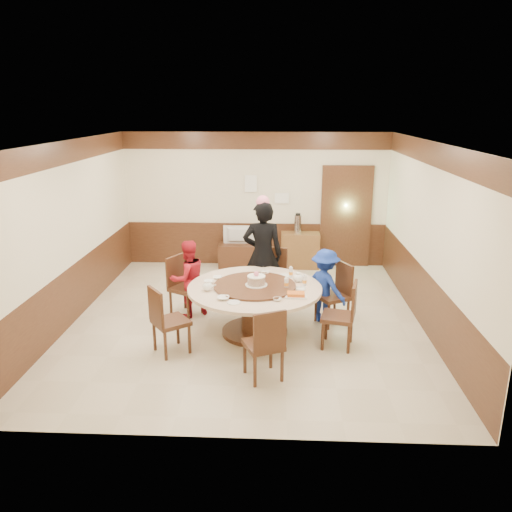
{
  "coord_description": "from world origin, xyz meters",
  "views": [
    {
      "loc": [
        0.5,
        -7.39,
        3.3
      ],
      "look_at": [
        0.15,
        -0.1,
        1.1
      ],
      "focal_mm": 35.0,
      "sensor_mm": 36.0,
      "label": 1
    }
  ],
  "objects_px": {
    "person_standing": "(263,255)",
    "side_cabinet": "(300,250)",
    "thermos": "(298,224)",
    "television": "(239,235)",
    "person_red": "(188,279)",
    "birthday_cake": "(256,280)",
    "banquet_table": "(255,300)",
    "person_blue": "(325,286)",
    "tv_stand": "(239,255)",
    "shrimp_platter": "(296,295)"
  },
  "relations": [
    {
      "from": "shrimp_platter",
      "to": "television",
      "type": "xyz_separation_m",
      "value": [
        -1.09,
        3.63,
        -0.08
      ]
    },
    {
      "from": "thermos",
      "to": "birthday_cake",
      "type": "bearing_deg",
      "value": -102.15
    },
    {
      "from": "person_blue",
      "to": "side_cabinet",
      "type": "xyz_separation_m",
      "value": [
        -0.28,
        2.8,
        -0.22
      ]
    },
    {
      "from": "banquet_table",
      "to": "birthday_cake",
      "type": "height_order",
      "value": "birthday_cake"
    },
    {
      "from": "person_red",
      "to": "banquet_table",
      "type": "bearing_deg",
      "value": 114.27
    },
    {
      "from": "birthday_cake",
      "to": "tv_stand",
      "type": "height_order",
      "value": "birthday_cake"
    },
    {
      "from": "banquet_table",
      "to": "person_blue",
      "type": "xyz_separation_m",
      "value": [
        1.08,
        0.48,
        0.06
      ]
    },
    {
      "from": "person_red",
      "to": "television",
      "type": "bearing_deg",
      "value": -139.0
    },
    {
      "from": "banquet_table",
      "to": "person_blue",
      "type": "relative_size",
      "value": 1.66
    },
    {
      "from": "person_standing",
      "to": "television",
      "type": "bearing_deg",
      "value": -77.32
    },
    {
      "from": "person_red",
      "to": "person_standing",
      "type": "bearing_deg",
      "value": 165.73
    },
    {
      "from": "banquet_table",
      "to": "thermos",
      "type": "bearing_deg",
      "value": 77.38
    },
    {
      "from": "person_red",
      "to": "birthday_cake",
      "type": "distance_m",
      "value": 1.33
    },
    {
      "from": "banquet_table",
      "to": "birthday_cake",
      "type": "distance_m",
      "value": 0.32
    },
    {
      "from": "banquet_table",
      "to": "person_red",
      "type": "distance_m",
      "value": 1.28
    },
    {
      "from": "banquet_table",
      "to": "person_red",
      "type": "relative_size",
      "value": 1.56
    },
    {
      "from": "person_standing",
      "to": "side_cabinet",
      "type": "xyz_separation_m",
      "value": [
        0.72,
        2.17,
        -0.54
      ]
    },
    {
      "from": "tv_stand",
      "to": "thermos",
      "type": "xyz_separation_m",
      "value": [
        1.23,
        0.03,
        0.69
      ]
    },
    {
      "from": "birthday_cake",
      "to": "shrimp_platter",
      "type": "relative_size",
      "value": 1.09
    },
    {
      "from": "person_red",
      "to": "person_blue",
      "type": "relative_size",
      "value": 1.06
    },
    {
      "from": "banquet_table",
      "to": "side_cabinet",
      "type": "relative_size",
      "value": 2.47
    },
    {
      "from": "banquet_table",
      "to": "tv_stand",
      "type": "bearing_deg",
      "value": 98.64
    },
    {
      "from": "tv_stand",
      "to": "thermos",
      "type": "height_order",
      "value": "thermos"
    },
    {
      "from": "person_blue",
      "to": "tv_stand",
      "type": "xyz_separation_m",
      "value": [
        -1.57,
        2.77,
        -0.35
      ]
    },
    {
      "from": "shrimp_platter",
      "to": "banquet_table",
      "type": "bearing_deg",
      "value": 147.09
    },
    {
      "from": "person_standing",
      "to": "television",
      "type": "height_order",
      "value": "person_standing"
    },
    {
      "from": "thermos",
      "to": "television",
      "type": "bearing_deg",
      "value": -178.6
    },
    {
      "from": "person_blue",
      "to": "birthday_cake",
      "type": "relative_size",
      "value": 3.66
    },
    {
      "from": "tv_stand",
      "to": "side_cabinet",
      "type": "height_order",
      "value": "side_cabinet"
    },
    {
      "from": "person_standing",
      "to": "person_red",
      "type": "bearing_deg",
      "value": 19.25
    },
    {
      "from": "television",
      "to": "thermos",
      "type": "bearing_deg",
      "value": -178.3
    },
    {
      "from": "banquet_table",
      "to": "thermos",
      "type": "height_order",
      "value": "thermos"
    },
    {
      "from": "banquet_table",
      "to": "person_standing",
      "type": "xyz_separation_m",
      "value": [
        0.08,
        1.1,
        0.38
      ]
    },
    {
      "from": "television",
      "to": "person_blue",
      "type": "bearing_deg",
      "value": 119.85
    },
    {
      "from": "tv_stand",
      "to": "side_cabinet",
      "type": "xyz_separation_m",
      "value": [
        1.29,
        0.03,
        0.12
      ]
    },
    {
      "from": "person_red",
      "to": "person_blue",
      "type": "distance_m",
      "value": 2.19
    },
    {
      "from": "person_red",
      "to": "television",
      "type": "distance_m",
      "value": 2.68
    },
    {
      "from": "person_standing",
      "to": "person_blue",
      "type": "distance_m",
      "value": 1.22
    },
    {
      "from": "person_red",
      "to": "tv_stand",
      "type": "distance_m",
      "value": 2.71
    },
    {
      "from": "person_standing",
      "to": "tv_stand",
      "type": "bearing_deg",
      "value": -77.32
    },
    {
      "from": "television",
      "to": "thermos",
      "type": "relative_size",
      "value": 1.77
    },
    {
      "from": "person_blue",
      "to": "television",
      "type": "distance_m",
      "value": 3.19
    },
    {
      "from": "shrimp_platter",
      "to": "person_standing",
      "type": "bearing_deg",
      "value": 109.1
    },
    {
      "from": "person_red",
      "to": "person_blue",
      "type": "xyz_separation_m",
      "value": [
        2.18,
        -0.16,
        -0.04
      ]
    },
    {
      "from": "shrimp_platter",
      "to": "television",
      "type": "distance_m",
      "value": 3.79
    },
    {
      "from": "person_blue",
      "to": "banquet_table",
      "type": "bearing_deg",
      "value": 69.43
    },
    {
      "from": "television",
      "to": "person_red",
      "type": "bearing_deg",
      "value": 77.08
    },
    {
      "from": "tv_stand",
      "to": "television",
      "type": "distance_m",
      "value": 0.44
    },
    {
      "from": "thermos",
      "to": "side_cabinet",
      "type": "bearing_deg",
      "value": 0.0
    },
    {
      "from": "banquet_table",
      "to": "television",
      "type": "relative_size",
      "value": 2.95
    }
  ]
}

